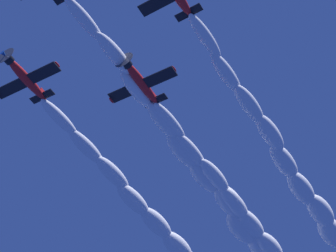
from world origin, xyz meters
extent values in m
ellipsoid|color=red|center=(-4.55, -12.93, 67.14)|extent=(0.27, 0.98, 0.31)
cube|color=black|center=(-8.99, -15.76, 67.14)|extent=(3.21, 1.01, 0.21)
cube|color=red|center=(-9.00, -15.86, 67.67)|extent=(0.16, 1.24, 1.24)
ellipsoid|color=red|center=(11.25, -13.04, 65.16)|extent=(1.31, 7.08, 1.31)
cylinder|color=black|center=(11.29, -9.80, 65.25)|extent=(1.18, 1.01, 1.19)
cone|color=#194CB2|center=(11.30, -9.11, 65.27)|extent=(0.56, 0.77, 0.57)
cylinder|color=#3F3F47|center=(11.30, -9.27, 65.27)|extent=(2.56, 0.13, 2.56)
cube|color=black|center=(11.24, -13.25, 64.98)|extent=(8.98, 1.62, 0.60)
ellipsoid|color=red|center=(6.85, -13.20, 65.18)|extent=(0.28, 0.97, 0.29)
cube|color=black|center=(11.21, -16.14, 65.13)|extent=(3.21, 1.01, 0.28)
cube|color=red|center=(11.23, -16.22, 65.66)|extent=(0.20, 1.21, 1.21)
ellipsoid|color=#1E232D|center=(11.27, -12.73, 65.61)|extent=(0.80, 1.63, 0.76)
ellipsoid|color=red|center=(0.24, -20.77, 65.86)|extent=(1.30, 7.10, 1.47)
cylinder|color=black|center=(0.28, -17.54, 66.03)|extent=(1.18, 1.03, 1.21)
cone|color=#194CB2|center=(0.29, -16.84, 66.06)|extent=(0.56, 0.78, 0.59)
cylinder|color=#3F3F47|center=(0.29, -17.00, 66.06)|extent=(2.57, 0.19, 2.57)
cube|color=black|center=(0.23, -20.97, 65.68)|extent=(8.97, 1.62, 0.65)
ellipsoid|color=red|center=(-4.16, -20.93, 65.89)|extent=(0.28, 0.98, 0.32)
ellipsoid|color=red|center=(4.62, -21.02, 65.47)|extent=(0.28, 0.98, 0.32)
cube|color=black|center=(0.20, -23.87, 65.76)|extent=(3.21, 1.01, 0.31)
cube|color=red|center=(0.23, -23.96, 66.29)|extent=(0.20, 1.23, 1.24)
ellipsoid|color=#1E232D|center=(0.27, -20.47, 66.32)|extent=(0.80, 1.64, 0.80)
ellipsoid|color=white|center=(1.39, -10.46, 66.65)|extent=(1.59, 7.27, 1.77)
ellipsoid|color=white|center=(0.86, -15.96, 66.29)|extent=(1.84, 7.28, 2.02)
ellipsoid|color=white|center=(1.36, -21.78, 66.26)|extent=(2.09, 7.29, 2.27)
ellipsoid|color=white|center=(0.92, -27.32, 65.82)|extent=(2.34, 7.31, 2.52)
ellipsoid|color=white|center=(1.31, -32.82, 65.60)|extent=(2.59, 7.32, 2.77)
ellipsoid|color=white|center=(1.09, -38.33, 65.65)|extent=(2.84, 7.33, 3.02)
ellipsoid|color=white|center=(0.39, -44.29, 65.36)|extent=(3.09, 7.35, 3.27)
ellipsoid|color=white|center=(1.19, -49.70, 64.92)|extent=(3.34, 7.36, 3.51)
ellipsoid|color=white|center=(0.56, -55.36, 65.03)|extent=(3.58, 7.37, 3.76)
ellipsoid|color=white|center=(-9.14, -19.29, 66.86)|extent=(1.59, 7.27, 1.77)
ellipsoid|color=white|center=(-8.83, -25.21, 66.82)|extent=(1.84, 7.28, 2.02)
ellipsoid|color=white|center=(-9.21, -30.77, 66.48)|extent=(2.09, 7.29, 2.27)
ellipsoid|color=white|center=(-9.46, -36.26, 66.39)|extent=(2.34, 7.31, 2.52)
ellipsoid|color=white|center=(-8.96, -41.87, 66.32)|extent=(2.59, 7.32, 2.77)
ellipsoid|color=white|center=(-9.05, -47.31, 65.77)|extent=(2.84, 7.33, 3.02)
ellipsoid|color=white|center=(-9.64, -52.81, 65.59)|extent=(3.09, 7.35, 3.27)
ellipsoid|color=white|center=(-9.32, -57.75, 65.45)|extent=(3.34, 7.36, 3.51)
ellipsoid|color=white|center=(11.27, -19.78, 64.82)|extent=(1.59, 7.27, 1.77)
ellipsoid|color=white|center=(11.22, -25.42, 64.79)|extent=(1.84, 7.28, 2.02)
ellipsoid|color=white|center=(10.83, -30.91, 64.55)|extent=(2.09, 7.29, 2.27)
ellipsoid|color=white|center=(10.94, -36.24, 64.12)|extent=(2.34, 7.31, 2.52)
ellipsoid|color=white|center=(10.74, -41.97, 64.12)|extent=(2.59, 7.32, 2.77)
ellipsoid|color=white|center=(10.65, -47.87, 63.96)|extent=(2.84, 7.33, 3.02)
ellipsoid|color=white|center=(0.24, -27.54, 65.57)|extent=(1.59, 7.27, 1.77)
ellipsoid|color=white|center=(0.35, -33.16, 65.38)|extent=(1.84, 7.28, 2.02)
ellipsoid|color=white|center=(-0.29, -38.49, 65.03)|extent=(2.09, 7.29, 2.27)
ellipsoid|color=white|center=(-0.29, -44.38, 64.80)|extent=(2.34, 7.31, 2.52)
ellipsoid|color=white|center=(-0.28, -49.63, 64.81)|extent=(2.59, 7.32, 2.77)
ellipsoid|color=white|center=(-0.63, -55.24, 64.41)|extent=(2.84, 7.33, 3.02)
camera|label=1|loc=(-28.09, 21.91, 1.88)|focal=73.88mm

